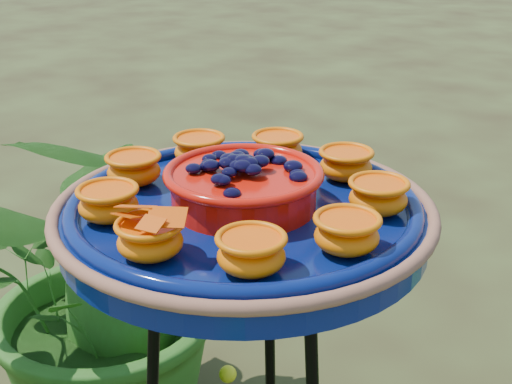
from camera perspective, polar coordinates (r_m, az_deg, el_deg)
feeder_dish at (r=0.95m, az=-0.98°, el=-1.28°), size 0.63×0.63×0.12m
shrub_back_left at (r=1.86m, az=-10.89°, el=-6.84°), size 1.15×1.11×0.98m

